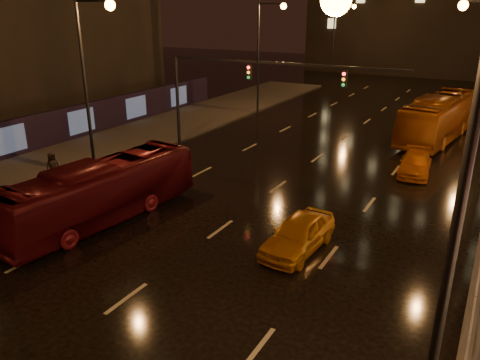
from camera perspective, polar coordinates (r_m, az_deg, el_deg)
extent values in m
plane|color=black|center=(29.08, 8.02, 1.66)|extent=(140.00, 140.00, 0.00)
cube|color=#38332D|center=(32.59, -18.19, 3.00)|extent=(7.00, 70.00, 0.15)
cube|color=black|center=(33.37, -26.52, 4.36)|extent=(0.30, 46.00, 2.50)
cylinder|color=black|center=(32.88, -7.62, 9.43)|extent=(0.22, 0.22, 6.20)
cube|color=black|center=(28.54, 4.79, 14.00)|extent=(15.20, 0.14, 0.14)
cube|color=black|center=(29.51, 1.14, 13.00)|extent=(0.32, 0.18, 0.95)
cube|color=black|center=(27.20, 12.58, 11.91)|extent=(0.32, 0.18, 0.95)
sphere|color=#FF1E19|center=(29.36, 1.03, 13.55)|extent=(0.18, 0.18, 0.18)
cylinder|color=black|center=(8.81, 24.09, -10.05)|extent=(0.18, 0.18, 10.00)
sphere|color=#FFA232|center=(8.18, 11.62, 20.67)|extent=(0.50, 0.50, 0.50)
imported|color=#4F0B12|center=(21.98, -16.55, -1.38)|extent=(3.28, 10.17, 2.78)
imported|color=#9D4A0F|center=(37.56, 23.08, 7.04)|extent=(4.18, 11.88, 3.24)
imported|color=#C37412|center=(18.88, 7.12, -6.53)|extent=(1.99, 4.35, 1.45)
imported|color=#CC6713|center=(29.24, 20.57, 1.88)|extent=(2.08, 4.30, 1.21)
imported|color=black|center=(27.96, -21.87, 1.59)|extent=(0.67, 0.86, 1.56)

